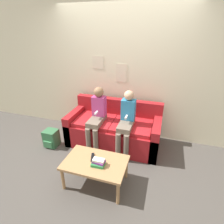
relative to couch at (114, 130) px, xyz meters
name	(u,v)px	position (x,y,z in m)	size (l,w,h in m)	color
ground_plane	(106,158)	(0.00, -0.51, -0.30)	(10.00, 10.00, 0.00)	#4C4742
wall_back	(122,73)	(0.00, 0.50, 1.00)	(8.00, 0.07, 2.60)	beige
couch	(114,130)	(0.00, 0.00, 0.00)	(1.74, 0.79, 0.83)	maroon
coffee_table	(95,164)	(0.04, -1.05, 0.05)	(0.88, 0.55, 0.40)	#AD7F51
person_left	(97,115)	(-0.27, -0.18, 0.36)	(0.24, 0.55, 1.15)	#756656
person_right	(126,120)	(0.28, -0.19, 0.35)	(0.24, 0.55, 1.14)	#756656
tv_remote	(93,157)	(-0.02, -0.99, 0.11)	(0.09, 0.17, 0.02)	black
book_stack	(99,162)	(0.11, -1.10, 0.14)	(0.18, 0.15, 0.10)	#2D8442
backpack	(51,138)	(-1.13, -0.46, -0.13)	(0.25, 0.26, 0.33)	#336B42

